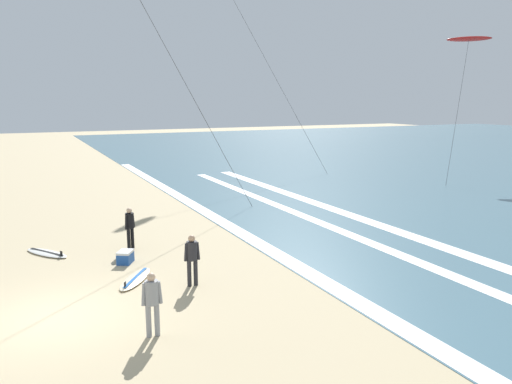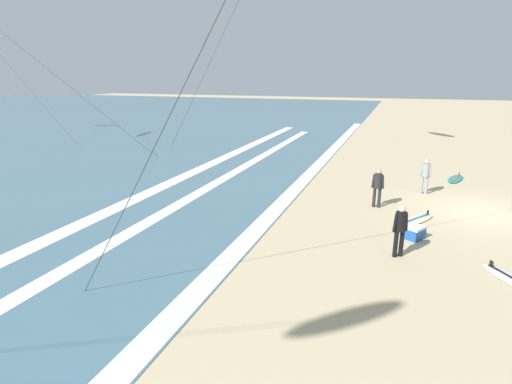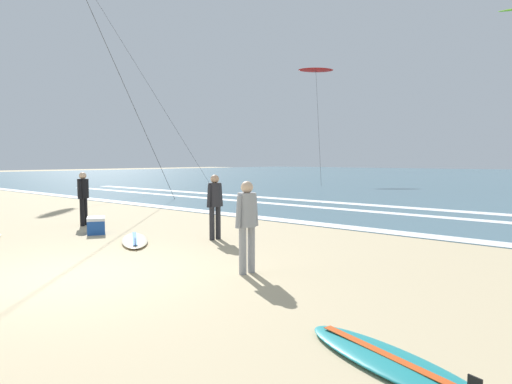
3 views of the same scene
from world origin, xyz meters
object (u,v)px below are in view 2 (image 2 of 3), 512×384
surfer_background_far (378,185)px  surfer_right_near (425,173)px  surfboard_near_water (456,179)px  surfboard_foreground_flat (415,220)px  surfer_foreground_main (400,226)px  cooler_box (415,233)px

surfer_background_far → surfer_right_near: bearing=-35.0°
surfer_background_far → surfer_right_near: size_ratio=1.00×
surfboard_near_water → surfboard_foreground_flat: size_ratio=1.05×
surfer_right_near → surfboard_foreground_flat: surfer_right_near is taller
surfer_foreground_main → surfer_right_near: 7.42m
surfer_background_far → cooler_box: 3.44m
surfer_foreground_main → surfer_background_far: size_ratio=1.00×
surfer_background_far → cooler_box: bearing=-154.8°
surfer_foreground_main → cooler_box: (1.60, -0.52, -0.74)m
surfer_right_near → cooler_box: 5.82m
surfer_foreground_main → surfboard_near_water: surfer_foreground_main is taller
surfer_background_far → surfboard_foreground_flat: (-1.22, -1.48, -0.91)m
cooler_box → surfboard_near_water: bearing=-13.4°
surfboard_near_water → cooler_box: (-9.05, 2.15, 0.18)m
surfer_right_near → cooler_box: surfer_right_near is taller
surfboard_near_water → cooler_box: 9.31m
surfer_right_near → surfboard_near_water: (3.30, -1.68, -0.91)m
surfboard_foreground_flat → cooler_box: bearing=178.4°
surfer_background_far → surfboard_foreground_flat: surfer_background_far is taller
surfboard_near_water → surfer_right_near: bearing=153.0°
surfer_right_near → surfboard_near_water: size_ratio=0.73×
surfer_background_far → surfer_right_near: 3.31m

